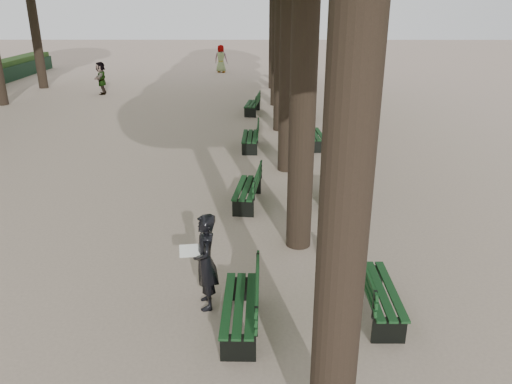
{
  "coord_description": "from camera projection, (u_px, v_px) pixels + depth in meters",
  "views": [
    {
      "loc": [
        0.65,
        -6.53,
        4.9
      ],
      "look_at": [
        0.6,
        3.0,
        1.2
      ],
      "focal_mm": 35.0,
      "sensor_mm": 36.0,
      "label": 1
    }
  ],
  "objects": [
    {
      "name": "pedestrian_b",
      "position": [
        280.0,
        70.0,
        30.52
      ],
      "size": [
        0.58,
        1.11,
        1.64
      ],
      "primitive_type": "imported",
      "rotation": [
        0.0,
        0.0,
        1.82
      ],
      "color": "#262628",
      "rests_on": "ground"
    },
    {
      "name": "bench_left_0",
      "position": [
        240.0,
        313.0,
        7.86
      ],
      "size": [
        0.59,
        1.81,
        0.92
      ],
      "color": "black",
      "rests_on": "ground"
    },
    {
      "name": "pedestrian_c",
      "position": [
        304.0,
        67.0,
        30.87
      ],
      "size": [
        0.9,
        1.17,
        1.93
      ],
      "primitive_type": "imported",
      "rotation": [
        0.0,
        0.0,
        2.09
      ],
      "color": "#262628",
      "rests_on": "ground"
    },
    {
      "name": "pedestrian_e",
      "position": [
        101.0,
        78.0,
        27.13
      ],
      "size": [
        0.58,
        1.64,
        1.74
      ],
      "primitive_type": "imported",
      "rotation": [
        0.0,
        0.0,
        4.86
      ],
      "color": "#262628",
      "rests_on": "ground"
    },
    {
      "name": "bench_right_2",
      "position": [
        314.0,
        139.0,
        17.61
      ],
      "size": [
        0.67,
        1.83,
        0.92
      ],
      "color": "black",
      "rests_on": "ground"
    },
    {
      "name": "bench_left_1",
      "position": [
        247.0,
        194.0,
        12.63
      ],
      "size": [
        0.77,
        1.85,
        0.92
      ],
      "color": "black",
      "rests_on": "ground"
    },
    {
      "name": "pedestrian_d",
      "position": [
        221.0,
        59.0,
        35.21
      ],
      "size": [
        0.98,
        0.57,
        1.89
      ],
      "primitive_type": "imported",
      "rotation": [
        0.0,
        0.0,
        2.93
      ],
      "color": "#262628",
      "rests_on": "ground"
    },
    {
      "name": "bench_right_1",
      "position": [
        335.0,
        191.0,
        12.86
      ],
      "size": [
        0.73,
        1.84,
        0.92
      ],
      "color": "black",
      "rests_on": "ground"
    },
    {
      "name": "bench_left_2",
      "position": [
        250.0,
        141.0,
        17.34
      ],
      "size": [
        0.61,
        1.81,
        0.92
      ],
      "color": "black",
      "rests_on": "ground"
    },
    {
      "name": "bench_right_0",
      "position": [
        378.0,
        299.0,
        8.24
      ],
      "size": [
        0.57,
        1.8,
        0.92
      ],
      "color": "black",
      "rests_on": "ground"
    },
    {
      "name": "man_with_map",
      "position": [
        206.0,
        262.0,
        8.23
      ],
      "size": [
        0.67,
        0.73,
        1.69
      ],
      "color": "black",
      "rests_on": "ground"
    },
    {
      "name": "bench_left_3",
      "position": [
        252.0,
        108.0,
        22.67
      ],
      "size": [
        0.77,
        1.85,
        0.92
      ],
      "color": "black",
      "rests_on": "ground"
    },
    {
      "name": "ground",
      "position": [
        217.0,
        331.0,
        7.86
      ],
      "size": [
        120.0,
        120.0,
        0.0
      ],
      "primitive_type": "plane",
      "color": "tan",
      "rests_on": "ground"
    },
    {
      "name": "bench_right_3",
      "position": [
        304.0,
        112.0,
        21.79
      ],
      "size": [
        0.76,
        1.85,
        0.92
      ],
      "color": "black",
      "rests_on": "ground"
    }
  ]
}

